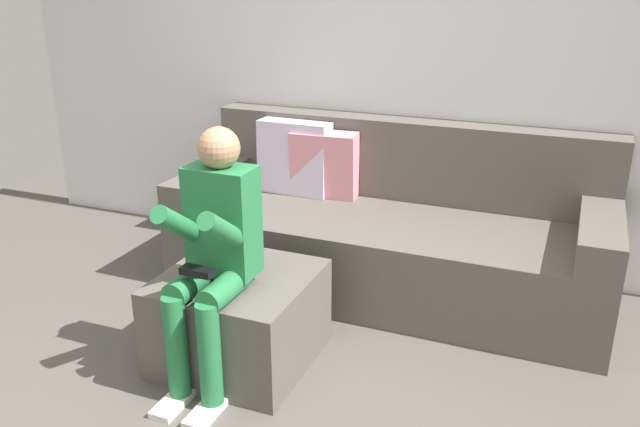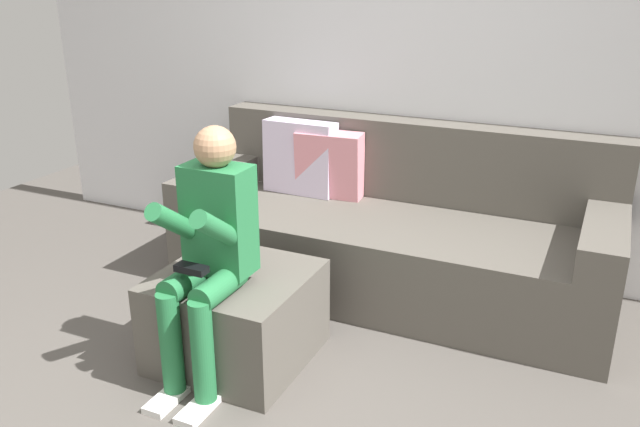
% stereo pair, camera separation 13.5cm
% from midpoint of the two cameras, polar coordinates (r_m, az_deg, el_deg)
% --- Properties ---
extents(wall_back, '(5.31, 0.10, 2.73)m').
position_cam_midpoint_polar(wall_back, '(3.98, 5.86, 14.89)').
color(wall_back, silver).
rests_on(wall_back, ground_plane).
extents(couch_sectional, '(2.42, 0.93, 0.93)m').
position_cam_midpoint_polar(couch_sectional, '(3.78, 4.84, -1.48)').
color(couch_sectional, '#59544C').
rests_on(couch_sectional, ground_plane).
extents(ottoman, '(0.67, 0.67, 0.44)m').
position_cam_midpoint_polar(ottoman, '(3.12, -8.36, -9.06)').
color(ottoman, '#59544C').
rests_on(ottoman, ground_plane).
extents(person_seated, '(0.29, 0.55, 1.15)m').
position_cam_midpoint_polar(person_seated, '(2.80, -10.73, -3.03)').
color(person_seated, '#26723F').
rests_on(person_seated, ground_plane).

